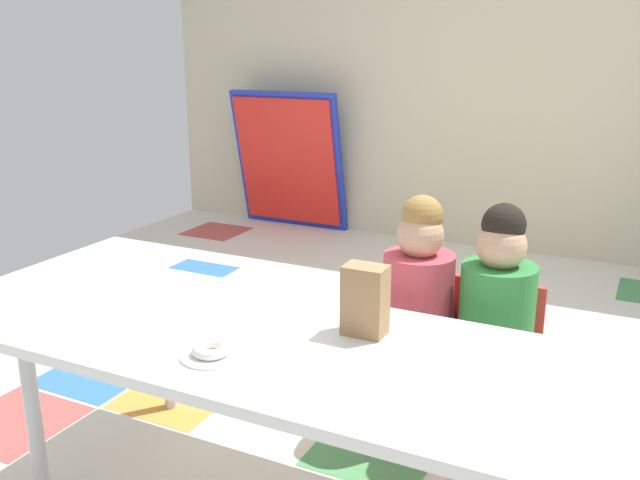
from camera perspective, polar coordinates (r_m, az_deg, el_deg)
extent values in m
cube|color=silver|center=(3.02, 7.82, -12.79)|extent=(5.73, 4.73, 0.02)
cube|color=orange|center=(3.90, -18.22, -6.42)|extent=(0.43, 0.43, 0.00)
cube|color=#336BB2|center=(3.32, -17.99, -10.49)|extent=(0.43, 0.43, 0.00)
cube|color=#B24C47|center=(3.06, -23.96, -13.56)|extent=(0.43, 0.43, 0.00)
cube|color=#B24C47|center=(5.49, -8.59, 0.73)|extent=(0.43, 0.43, 0.00)
cube|color=#B24C47|center=(3.40, 10.30, -9.23)|extent=(0.43, 0.43, 0.00)
cube|color=#336BB2|center=(4.54, -10.35, -2.66)|extent=(0.43, 0.43, 0.00)
cube|color=orange|center=(3.05, -11.73, -12.51)|extent=(0.43, 0.43, 0.00)
cube|color=#478C51|center=(2.65, 4.56, -16.90)|extent=(0.43, 0.43, 0.00)
cube|color=beige|center=(4.96, 17.53, 14.02)|extent=(5.73, 0.10, 2.64)
cube|color=white|center=(2.10, -2.66, -8.83)|extent=(1.64, 0.78, 0.04)
cylinder|color=#B2B2B7|center=(2.43, -22.55, -14.08)|extent=(0.05, 0.05, 0.54)
cylinder|color=#B2B2B7|center=(2.85, -12.53, -8.58)|extent=(0.05, 0.05, 0.54)
cylinder|color=#B2B2B7|center=(2.32, 18.57, -15.19)|extent=(0.05, 0.05, 0.54)
cube|color=red|center=(2.65, 7.90, -9.68)|extent=(0.32, 0.30, 0.03)
cube|color=red|center=(2.72, 9.04, -5.56)|extent=(0.29, 0.02, 0.30)
cylinder|color=#BF3F4C|center=(2.56, 8.09, -5.24)|extent=(0.28, 0.28, 0.38)
sphere|color=tan|center=(2.48, 8.33, 0.37)|extent=(0.17, 0.17, 0.17)
sphere|color=olive|center=(2.47, 8.48, 2.01)|extent=(0.15, 0.15, 0.15)
cylinder|color=red|center=(2.65, 3.90, -13.18)|extent=(0.02, 0.02, 0.28)
cylinder|color=red|center=(2.57, 9.86, -14.38)|extent=(0.02, 0.02, 0.28)
cylinder|color=red|center=(2.86, 5.93, -10.85)|extent=(0.02, 0.02, 0.28)
cylinder|color=red|center=(2.79, 11.43, -11.85)|extent=(0.02, 0.02, 0.28)
cube|color=red|center=(2.58, 14.03, -10.71)|extent=(0.32, 0.30, 0.03)
cube|color=red|center=(2.66, 14.97, -6.46)|extent=(0.29, 0.02, 0.30)
cylinder|color=#2D7A38|center=(2.49, 14.38, -6.19)|extent=(0.32, 0.32, 0.38)
sphere|color=tan|center=(2.41, 14.81, -0.46)|extent=(0.17, 0.17, 0.17)
sphere|color=black|center=(2.40, 14.99, 1.22)|extent=(0.15, 0.15, 0.15)
cylinder|color=red|center=(2.57, 10.00, -14.41)|extent=(0.02, 0.02, 0.28)
cylinder|color=red|center=(2.52, 16.33, -15.50)|extent=(0.02, 0.02, 0.28)
cylinder|color=red|center=(2.79, 11.56, -11.88)|extent=(0.02, 0.02, 0.28)
cylinder|color=red|center=(2.75, 17.35, -12.81)|extent=(0.02, 0.02, 0.28)
cube|color=#1E33BF|center=(5.44, -2.57, 6.57)|extent=(0.90, 0.28, 1.09)
cube|color=red|center=(5.41, -2.75, 6.52)|extent=(0.83, 0.23, 0.99)
cube|color=#9E754C|center=(2.10, 3.76, -5.00)|extent=(0.13, 0.09, 0.22)
cylinder|color=white|center=(2.02, -8.99, -9.42)|extent=(0.18, 0.18, 0.01)
torus|color=white|center=(2.01, -9.01, -8.91)|extent=(0.11, 0.11, 0.03)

